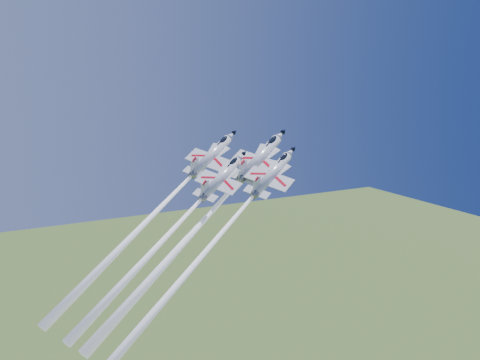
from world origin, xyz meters
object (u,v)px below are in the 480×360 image
jet_lead (206,218)px  jet_left (158,209)px  jet_slot (174,229)px  jet_right (201,257)px

jet_lead → jet_left: bearing=-151.3°
jet_lead → jet_left: size_ratio=1.11×
jet_left → jet_slot: 6.99m
jet_right → jet_left: bearing=165.3°
jet_lead → jet_left: 8.70m
jet_lead → jet_right: 9.55m
jet_left → jet_right: bearing=-14.7°
jet_lead → jet_slot: bearing=-102.0°
jet_lead → jet_slot: (-6.97, -2.07, -0.60)m
jet_lead → jet_slot: 7.30m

